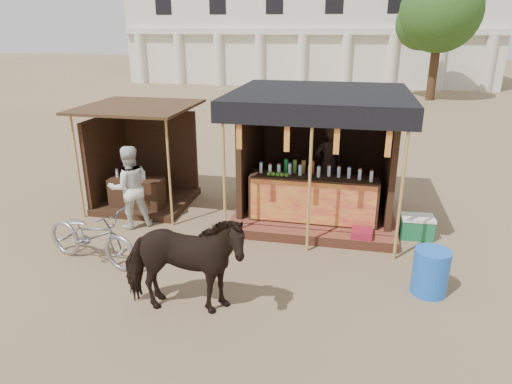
{
  "coord_description": "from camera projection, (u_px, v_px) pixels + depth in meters",
  "views": [
    {
      "loc": [
        1.67,
        -6.26,
        4.02
      ],
      "look_at": [
        0.0,
        1.6,
        1.1
      ],
      "focal_mm": 32.0,
      "sensor_mm": 36.0,
      "label": 1
    }
  ],
  "objects": [
    {
      "name": "motorbike",
      "position": [
        91.0,
        236.0,
        8.09
      ],
      "size": [
        2.12,
        1.18,
        1.06
      ],
      "primitive_type": "imported",
      "rotation": [
        0.0,
        0.0,
        1.32
      ],
      "color": "#93939B",
      "rests_on": "ground"
    },
    {
      "name": "blue_barrel",
      "position": [
        431.0,
        272.0,
        7.2
      ],
      "size": [
        0.72,
        0.72,
        0.75
      ],
      "primitive_type": "cylinder",
      "rotation": [
        0.0,
        0.0,
        0.37
      ],
      "color": "blue",
      "rests_on": "ground"
    },
    {
      "name": "cooler",
      "position": [
        417.0,
        227.0,
        9.16
      ],
      "size": [
        0.66,
        0.47,
        0.46
      ],
      "color": "#186C3B",
      "rests_on": "ground"
    },
    {
      "name": "main_stall",
      "position": [
        318.0,
        171.0,
        10.0
      ],
      "size": [
        3.6,
        3.61,
        2.78
      ],
      "color": "brown",
      "rests_on": "ground"
    },
    {
      "name": "cow",
      "position": [
        183.0,
        264.0,
        6.56
      ],
      "size": [
        1.98,
        1.06,
        1.6
      ],
      "primitive_type": "imported",
      "rotation": [
        0.0,
        0.0,
        1.68
      ],
      "color": "black",
      "rests_on": "ground"
    },
    {
      "name": "secondary_stall",
      "position": [
        139.0,
        169.0,
        10.76
      ],
      "size": [
        2.4,
        2.4,
        2.38
      ],
      "color": "#362013",
      "rests_on": "ground"
    },
    {
      "name": "bystander",
      "position": [
        129.0,
        187.0,
        9.47
      ],
      "size": [
        1.08,
        1.04,
        1.76
      ],
      "primitive_type": "imported",
      "rotation": [
        0.0,
        0.0,
        3.77
      ],
      "color": "silver",
      "rests_on": "ground"
    },
    {
      "name": "red_crate",
      "position": [
        362.0,
        238.0,
        8.84
      ],
      "size": [
        0.42,
        0.44,
        0.33
      ],
      "primitive_type": "cube",
      "rotation": [
        0.0,
        0.0,
        -0.07
      ],
      "color": "maroon",
      "rests_on": "ground"
    },
    {
      "name": "ground",
      "position": [
        236.0,
        288.0,
        7.45
      ],
      "size": [
        120.0,
        120.0,
        0.0
      ],
      "primitive_type": "plane",
      "color": "#846B4C",
      "rests_on": "ground"
    },
    {
      "name": "background_building",
      "position": [
        308.0,
        27.0,
        34.01
      ],
      "size": [
        26.0,
        7.45,
        8.18
      ],
      "color": "silver",
      "rests_on": "ground"
    },
    {
      "name": "tree",
      "position": [
        436.0,
        15.0,
        25.09
      ],
      "size": [
        4.5,
        4.4,
        7.0
      ],
      "color": "#382314",
      "rests_on": "ground"
    }
  ]
}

